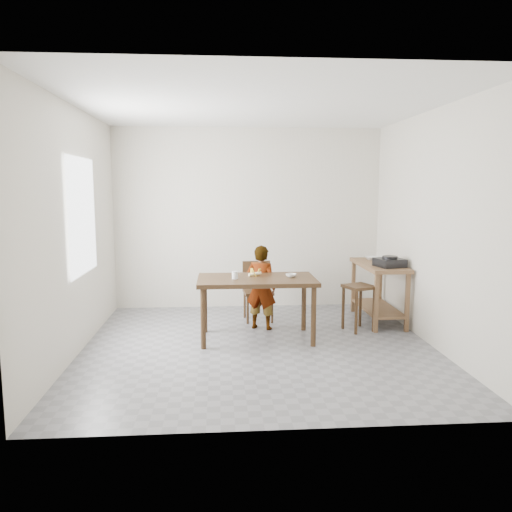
{
  "coord_description": "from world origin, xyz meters",
  "views": [
    {
      "loc": [
        -0.44,
        -5.53,
        1.82
      ],
      "look_at": [
        0.0,
        0.4,
        1.0
      ],
      "focal_mm": 35.0,
      "sensor_mm": 36.0,
      "label": 1
    }
  ],
  "objects": [
    {
      "name": "wall_front",
      "position": [
        0.0,
        -2.02,
        1.35
      ],
      "size": [
        4.0,
        0.04,
        2.7
      ],
      "primitive_type": "cube",
      "color": "beige",
      "rests_on": "ground"
    },
    {
      "name": "serving_bowl",
      "position": [
        1.72,
        1.32,
        0.82
      ],
      "size": [
        0.23,
        0.23,
        0.05
      ],
      "primitive_type": "imported",
      "rotation": [
        0.0,
        0.0,
        0.16
      ],
      "color": "silver",
      "rests_on": "prep_counter"
    },
    {
      "name": "banana",
      "position": [
        -0.01,
        0.43,
        0.78
      ],
      "size": [
        0.21,
        0.18,
        0.06
      ],
      "primitive_type": null,
      "rotation": [
        0.0,
        0.0,
        0.35
      ],
      "color": "#FFE963",
      "rests_on": "dining_table"
    },
    {
      "name": "dining_table",
      "position": [
        0.0,
        0.3,
        0.38
      ],
      "size": [
        1.4,
        0.8,
        0.75
      ],
      "primitive_type": null,
      "color": "#392514",
      "rests_on": "floor"
    },
    {
      "name": "wall_right",
      "position": [
        2.02,
        0.0,
        1.35
      ],
      "size": [
        0.04,
        4.0,
        2.7
      ],
      "primitive_type": "cube",
      "color": "beige",
      "rests_on": "ground"
    },
    {
      "name": "ceiling",
      "position": [
        0.0,
        0.0,
        2.72
      ],
      "size": [
        4.0,
        4.0,
        0.04
      ],
      "primitive_type": "cube",
      "color": "white",
      "rests_on": "wall_back"
    },
    {
      "name": "child",
      "position": [
        0.09,
        0.74,
        0.55
      ],
      "size": [
        0.47,
        0.39,
        1.09
      ],
      "primitive_type": "imported",
      "rotation": [
        0.0,
        0.0,
        2.75
      ],
      "color": "silver",
      "rests_on": "floor"
    },
    {
      "name": "glass_tumbler",
      "position": [
        -0.26,
        0.26,
        0.79
      ],
      "size": [
        0.07,
        0.07,
        0.09
      ],
      "primitive_type": "cylinder",
      "rotation": [
        0.0,
        0.0,
        -0.03
      ],
      "color": "silver",
      "rests_on": "dining_table"
    },
    {
      "name": "wall_left",
      "position": [
        -2.02,
        0.0,
        1.35
      ],
      "size": [
        0.04,
        4.0,
        2.7
      ],
      "primitive_type": "cube",
      "color": "beige",
      "rests_on": "ground"
    },
    {
      "name": "gas_burner",
      "position": [
        1.76,
        0.7,
        0.85
      ],
      "size": [
        0.39,
        0.39,
        0.11
      ],
      "primitive_type": "cube",
      "rotation": [
        0.0,
        0.0,
        0.24
      ],
      "color": "black",
      "rests_on": "prep_counter"
    },
    {
      "name": "stool",
      "position": [
        1.33,
        0.58,
        0.29
      ],
      "size": [
        0.43,
        0.43,
        0.59
      ],
      "primitive_type": null,
      "rotation": [
        0.0,
        0.0,
        0.38
      ],
      "color": "#392514",
      "rests_on": "floor"
    },
    {
      "name": "wall_back",
      "position": [
        0.0,
        2.02,
        1.35
      ],
      "size": [
        4.0,
        0.04,
        2.7
      ],
      "primitive_type": "cube",
      "color": "beige",
      "rests_on": "ground"
    },
    {
      "name": "floor",
      "position": [
        0.0,
        0.0,
        -0.02
      ],
      "size": [
        4.0,
        4.0,
        0.04
      ],
      "primitive_type": "cube",
      "color": "slate",
      "rests_on": "ground"
    },
    {
      "name": "window_pane",
      "position": [
        -1.97,
        0.2,
        1.5
      ],
      "size": [
        0.02,
        1.1,
        1.3
      ],
      "primitive_type": "cube",
      "color": "white",
      "rests_on": "wall_left"
    },
    {
      "name": "dining_chair",
      "position": [
        0.09,
        1.15,
        0.4
      ],
      "size": [
        0.41,
        0.41,
        0.8
      ],
      "primitive_type": null,
      "rotation": [
        0.0,
        0.0,
        0.07
      ],
      "color": "#392514",
      "rests_on": "floor"
    },
    {
      "name": "small_bowl",
      "position": [
        0.42,
        0.33,
        0.77
      ],
      "size": [
        0.15,
        0.15,
        0.04
      ],
      "primitive_type": "imported",
      "rotation": [
        0.0,
        0.0,
        -0.21
      ],
      "color": "silver",
      "rests_on": "dining_table"
    },
    {
      "name": "prep_counter",
      "position": [
        1.72,
        1.0,
        0.4
      ],
      "size": [
        0.5,
        1.2,
        0.8
      ],
      "primitive_type": null,
      "color": "brown",
      "rests_on": "floor"
    }
  ]
}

